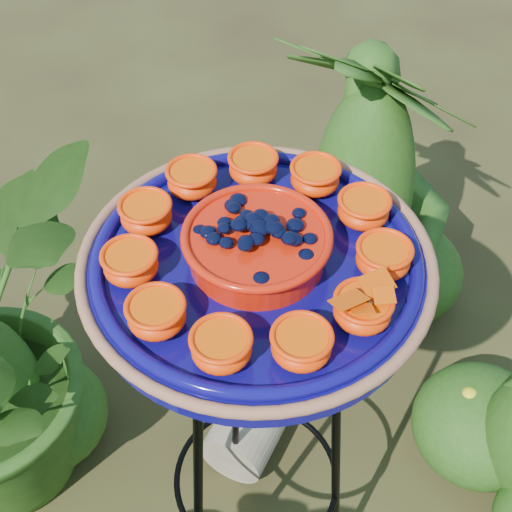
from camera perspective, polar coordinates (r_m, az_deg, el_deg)
name	(u,v)px	position (r m, az deg, el deg)	size (l,w,h in m)	color
ground_plane	(274,499)	(1.94, 1.46, -18.87)	(20.00, 20.00, 0.00)	#2E2414
tripod_stand	(257,415)	(1.37, 0.05, -12.62)	(0.45, 0.45, 0.97)	black
feeder_dish	(257,260)	(1.02, 0.07, -0.30)	(0.63, 0.63, 0.12)	#0C0860
driftwood_log	(272,386)	(2.00, 1.25, -10.39)	(0.17, 0.17, 0.51)	tan
shrub_back_right	(362,184)	(2.00, 8.50, 5.71)	(0.52, 0.52, 0.94)	#224913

